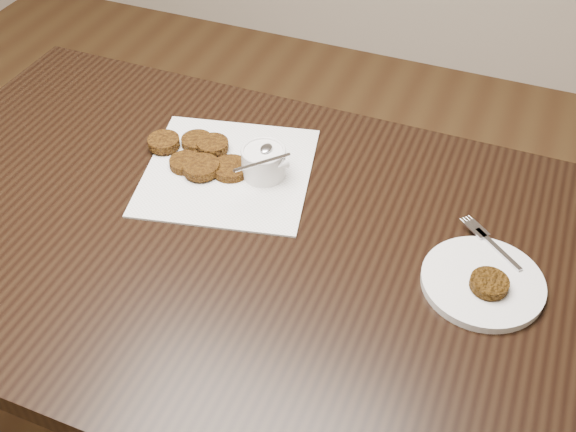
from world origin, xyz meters
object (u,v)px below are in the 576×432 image
(sauce_ramekin, at_px, (263,149))
(plate_with_patty, at_px, (483,279))
(napkin, at_px, (228,171))
(table, at_px, (233,356))

(sauce_ramekin, bearing_deg, plate_with_patty, -15.64)
(plate_with_patty, bearing_deg, napkin, 168.14)
(table, xyz_separation_m, napkin, (-0.06, 0.14, 0.38))
(table, xyz_separation_m, plate_with_patty, (0.44, 0.04, 0.39))
(table, distance_m, napkin, 0.41)
(napkin, distance_m, plate_with_patty, 0.51)
(sauce_ramekin, bearing_deg, napkin, -166.56)
(sauce_ramekin, height_order, plate_with_patty, sauce_ramekin)
(sauce_ramekin, relative_size, plate_with_patty, 0.60)
(napkin, bearing_deg, plate_with_patty, -11.86)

